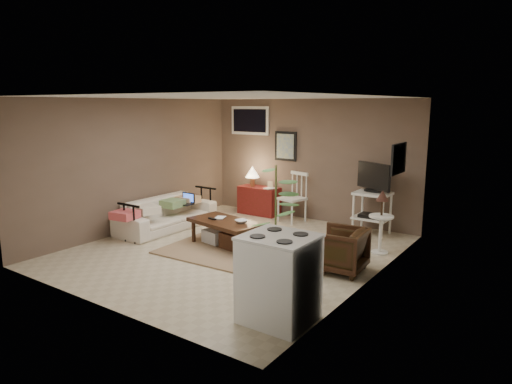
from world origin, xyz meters
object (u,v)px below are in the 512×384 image
Objects in this scene: spindle_chair at (293,199)px; stove at (279,278)px; tv_stand at (372,197)px; coffee_table at (225,231)px; armchair at (340,248)px; side_table at (382,214)px; potted_plant at (276,224)px; red_console at (258,198)px; sofa at (167,209)px.

spindle_chair reaches higher than stove.
tv_stand reaches higher than stove.
coffee_table is 2.69m from stove.
armchair is at bearing -45.91° from spindle_chair.
side_table is 0.63× the size of potted_plant.
coffee_table is 2.34m from red_console.
tv_stand is 1.90× the size of armchair.
armchair is (2.00, 0.06, 0.08)m from coffee_table.
spindle_chair is (1.64, 1.82, 0.07)m from sofa.
red_console is at bearing 172.34° from spindle_chair.
side_table is at bearing 27.28° from coffee_table.
side_table is at bearing -76.70° from sofa.
tv_stand is at bearing -175.78° from armchair.
stove reaches higher than armchair.
tv_stand reaches higher than side_table.
armchair is at bearing 71.05° from potted_plant.
armchair is at bearing 1.73° from coffee_table.
coffee_table is 1.36× the size of spindle_chair.
stove is (0.46, -0.66, -0.38)m from potted_plant.
red_console is 1.04× the size of spindle_chair.
tv_stand reaches higher than red_console.
potted_plant is (1.63, -1.03, 0.60)m from coffee_table.
potted_plant is 1.68× the size of stove.
stove is at bearing -61.62° from spindle_chair.
tv_stand reaches higher than coffee_table.
potted_plant is 0.89m from stove.
coffee_table is 1.60m from sofa.
spindle_chair is 0.76× the size of tv_stand.
side_table is 2.24m from potted_plant.
side_table is at bearing 75.36° from potted_plant.
tv_stand is 3.76m from stove.
sofa is 2.03× the size of spindle_chair.
red_console is 1.06× the size of stove.
red_console is 4.85m from stove.
red_console is at bearing -20.82° from sofa.
spindle_chair is 0.61× the size of potted_plant.
armchair is at bearing 92.87° from stove.
coffee_table is at bearing -152.72° from side_table.
tv_stand is (3.27, 1.81, 0.29)m from sofa.
potted_plant is at bearing 125.18° from stove.
spindle_chair reaches higher than coffee_table.
sofa is 1.23× the size of potted_plant.
potted_plant is (3.20, -1.27, 0.47)m from sofa.
potted_plant is (-0.56, -2.16, 0.23)m from side_table.
tv_stand reaches higher than sofa.
side_table is at bearing -19.12° from red_console.
coffee_table is 1.03× the size of tv_stand.
side_table is (0.50, -0.92, -0.06)m from tv_stand.
potted_plant is (-0.37, -1.09, 0.52)m from armchair.
coffee_table is at bearing -98.61° from sofa.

